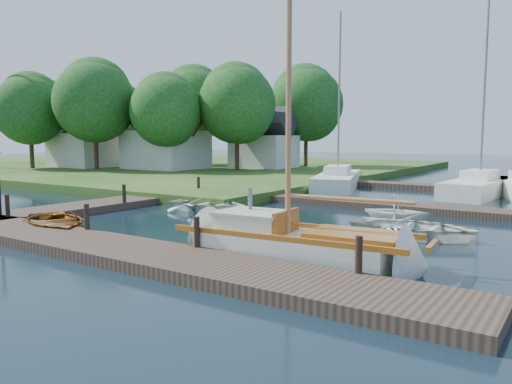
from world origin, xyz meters
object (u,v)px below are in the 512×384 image
Objects in this scene: mooring_post_4 at (124,193)px; tree_2 at (166,110)px; mooring_post_5 at (198,185)px; tree_4 at (195,103)px; house_b at (85,141)px; house_c at (264,144)px; sailboat at (300,248)px; tender_a at (209,202)px; tree_0 at (30,109)px; mooring_post_1 at (87,217)px; tender_d at (397,209)px; tree_6 at (51,112)px; tree_3 at (237,104)px; mooring_post_2 at (197,232)px; marina_boat_2 at (480,185)px; tender_c at (413,225)px; mooring_post_3 at (359,254)px; dinghy at (55,219)px; house_a at (166,139)px; marina_boat_0 at (338,179)px; tree_1 at (95,101)px; mooring_post_0 at (7,206)px; tree_5 at (122,115)px.

tree_2 is at bearing 128.05° from mooring_post_4.
mooring_post_5 is 0.08× the size of tree_4.
house_b reaches higher than house_c.
tender_a is at bearing 139.33° from sailboat.
tree_2 is (-4.00, -7.95, 2.67)m from house_c.
tree_2 is (12.00, 4.00, -0.28)m from tree_0.
mooring_post_1 is 33.54m from tree_4.
tree_2 is (-22.24, 11.28, 4.64)m from tender_d.
tree_6 is at bearing -164.86° from house_c.
sailboat is at bearing -50.59° from tree_3.
house_b is 8.74m from tree_6.
tree_0 reaches higher than mooring_post_2.
marina_boat_2 is 28.72m from tree_4.
tender_d is (-1.14, 1.84, 0.20)m from tender_c.
sailboat is (10.89, -3.73, -0.36)m from mooring_post_4.
mooring_post_3 is 13.93m from mooring_post_4.
mooring_post_4 is at bearing 111.75° from tender_a.
dinghy is (-6.64, 0.30, -0.31)m from mooring_post_2.
mooring_post_3 is at bearing -49.05° from tree_3.
mooring_post_1 is 29.22m from house_c.
house_a is at bearing 90.95° from marina_boat_2.
tree_1 is (-20.92, -1.60, 5.53)m from marina_boat_0.
tender_d is at bearing 82.09° from sailboat.
house_b is at bearing 68.64° from tender_c.
mooring_post_2 is 19.53m from marina_boat_2.
tender_c is 0.37× the size of marina_boat_0.
mooring_post_3 is at bearing -68.49° from dinghy.
mooring_post_5 is 17.18m from house_a.
tree_0 is (-36.00, 15.05, 4.83)m from mooring_post_3.
mooring_post_0 is at bearing 117.47° from tender_d.
mooring_post_2 is 0.09× the size of tree_3.
marina_boat_2 reaches higher than tree_3.
tender_d is at bearing -26.89° from tree_2.
tender_d is 0.40× the size of house_b.
tender_c is at bearing -173.35° from marina_boat_2.
sailboat is 2.59× the size of dinghy.
mooring_post_5 is 0.09× the size of tree_3.
tree_4 reaches higher than house_c.
tender_c is 29.64m from house_a.
tree_6 is (-32.92, 2.40, 5.08)m from marina_boat_0.
tree_2 is (-15.00, 19.05, 4.55)m from mooring_post_1.
marina_boat_2 is 35.83m from tree_5.
mooring_post_5 is 19.18m from tree_1.
mooring_post_2 is at bearing 146.73° from tender_c.
house_c is (-18.25, 19.23, 1.97)m from tender_d.
marina_boat_0 is at bearing 90.24° from mooring_post_1.
tree_2 is (6.00, 2.00, -0.84)m from tree_1.
mooring_post_0 is 22.22m from tree_2.
mooring_post_5 is 0.21× the size of dinghy.
mooring_post_5 is at bearing 111.80° from mooring_post_1.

